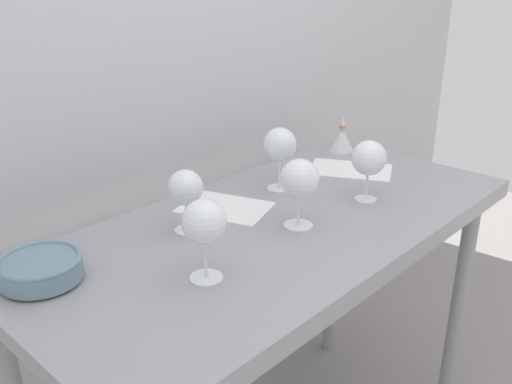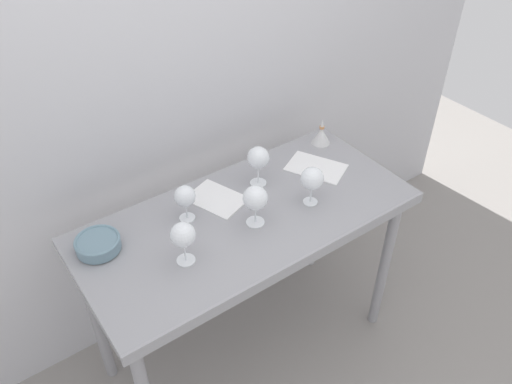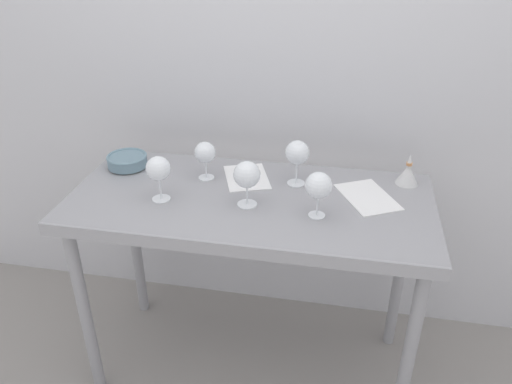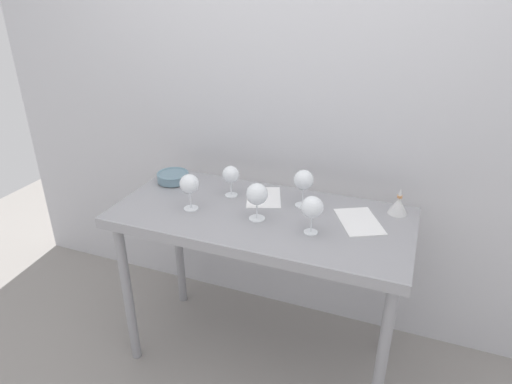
{
  "view_description": "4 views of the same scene",
  "coord_description": "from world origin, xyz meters",
  "px_view_note": "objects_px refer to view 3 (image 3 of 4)",
  "views": [
    {
      "loc": [
        -0.99,
        -0.85,
        1.5
      ],
      "look_at": [
        -0.07,
        0.01,
        0.99
      ],
      "focal_mm": 38.62,
      "sensor_mm": 36.0,
      "label": 1
    },
    {
      "loc": [
        -0.9,
        -1.32,
        2.3
      ],
      "look_at": [
        0.08,
        0.04,
        0.96
      ],
      "focal_mm": 36.37,
      "sensor_mm": 36.0,
      "label": 2
    },
    {
      "loc": [
        0.34,
        -1.66,
        1.86
      ],
      "look_at": [
        0.03,
        -0.04,
        0.95
      ],
      "focal_mm": 35.33,
      "sensor_mm": 36.0,
      "label": 3
    },
    {
      "loc": [
        0.64,
        -1.74,
        1.9
      ],
      "look_at": [
        -0.03,
        0.0,
        1.0
      ],
      "focal_mm": 31.32,
      "sensor_mm": 36.0,
      "label": 4
    }
  ],
  "objects_px": {
    "wine_glass_near_center": "(247,176)",
    "tasting_bowl": "(127,160)",
    "tasting_sheet_upper": "(247,177)",
    "wine_glass_near_right": "(319,186)",
    "wine_glass_near_left": "(158,170)",
    "wine_glass_far_right": "(297,154)",
    "tasting_sheet_lower": "(368,197)",
    "decanter_funnel": "(408,174)",
    "wine_glass_far_left": "(205,154)"
  },
  "relations": [
    {
      "from": "wine_glass_near_right",
      "to": "decanter_funnel",
      "type": "relative_size",
      "value": 1.35
    },
    {
      "from": "wine_glass_near_right",
      "to": "tasting_bowl",
      "type": "bearing_deg",
      "value": 163.36
    },
    {
      "from": "tasting_sheet_upper",
      "to": "tasting_bowl",
      "type": "distance_m",
      "value": 0.52
    },
    {
      "from": "wine_glass_near_left",
      "to": "tasting_bowl",
      "type": "height_order",
      "value": "wine_glass_near_left"
    },
    {
      "from": "wine_glass_far_left",
      "to": "wine_glass_near_center",
      "type": "bearing_deg",
      "value": -40.86
    },
    {
      "from": "wine_glass_near_center",
      "to": "tasting_sheet_upper",
      "type": "height_order",
      "value": "wine_glass_near_center"
    },
    {
      "from": "wine_glass_near_center",
      "to": "tasting_sheet_lower",
      "type": "distance_m",
      "value": 0.48
    },
    {
      "from": "wine_glass_far_right",
      "to": "wine_glass_near_right",
      "type": "bearing_deg",
      "value": -66.15
    },
    {
      "from": "wine_glass_near_left",
      "to": "wine_glass_near_center",
      "type": "bearing_deg",
      "value": 3.71
    },
    {
      "from": "tasting_sheet_upper",
      "to": "wine_glass_near_right",
      "type": "bearing_deg",
      "value": -58.7
    },
    {
      "from": "wine_glass_near_center",
      "to": "tasting_bowl",
      "type": "distance_m",
      "value": 0.62
    },
    {
      "from": "wine_glass_far_left",
      "to": "wine_glass_near_right",
      "type": "bearing_deg",
      "value": -24.19
    },
    {
      "from": "tasting_bowl",
      "to": "wine_glass_near_left",
      "type": "bearing_deg",
      "value": -45.1
    },
    {
      "from": "tasting_sheet_upper",
      "to": "tasting_bowl",
      "type": "relative_size",
      "value": 1.37
    },
    {
      "from": "decanter_funnel",
      "to": "tasting_bowl",
      "type": "bearing_deg",
      "value": -176.58
    },
    {
      "from": "tasting_sheet_upper",
      "to": "decanter_funnel",
      "type": "relative_size",
      "value": 1.84
    },
    {
      "from": "wine_glass_far_left",
      "to": "tasting_bowl",
      "type": "relative_size",
      "value": 0.93
    },
    {
      "from": "wine_glass_near_right",
      "to": "decanter_funnel",
      "type": "height_order",
      "value": "wine_glass_near_right"
    },
    {
      "from": "wine_glass_near_center",
      "to": "wine_glass_near_right",
      "type": "bearing_deg",
      "value": -6.61
    },
    {
      "from": "wine_glass_near_right",
      "to": "tasting_bowl",
      "type": "height_order",
      "value": "wine_glass_near_right"
    },
    {
      "from": "wine_glass_far_left",
      "to": "wine_glass_near_center",
      "type": "distance_m",
      "value": 0.28
    },
    {
      "from": "wine_glass_far_right",
      "to": "tasting_sheet_upper",
      "type": "relative_size",
      "value": 0.79
    },
    {
      "from": "wine_glass_near_center",
      "to": "wine_glass_far_left",
      "type": "bearing_deg",
      "value": 139.14
    },
    {
      "from": "wine_glass_near_left",
      "to": "wine_glass_near_right",
      "type": "relative_size",
      "value": 1.03
    },
    {
      "from": "tasting_sheet_lower",
      "to": "wine_glass_near_right",
      "type": "bearing_deg",
      "value": -164.02
    },
    {
      "from": "wine_glass_near_left",
      "to": "decanter_funnel",
      "type": "distance_m",
      "value": 0.98
    },
    {
      "from": "wine_glass_far_right",
      "to": "wine_glass_near_center",
      "type": "bearing_deg",
      "value": -128.22
    },
    {
      "from": "wine_glass_near_right",
      "to": "decanter_funnel",
      "type": "distance_m",
      "value": 0.47
    },
    {
      "from": "wine_glass_near_center",
      "to": "tasting_sheet_lower",
      "type": "relative_size",
      "value": 0.69
    },
    {
      "from": "decanter_funnel",
      "to": "wine_glass_far_left",
      "type": "bearing_deg",
      "value": -172.49
    },
    {
      "from": "wine_glass_near_left",
      "to": "wine_glass_far_right",
      "type": "xyz_separation_m",
      "value": [
        0.49,
        0.22,
        0.01
      ]
    },
    {
      "from": "wine_glass_near_right",
      "to": "tasting_sheet_lower",
      "type": "height_order",
      "value": "wine_glass_near_right"
    },
    {
      "from": "wine_glass_near_right",
      "to": "tasting_sheet_upper",
      "type": "xyz_separation_m",
      "value": [
        -0.31,
        0.25,
        -0.12
      ]
    },
    {
      "from": "wine_glass_near_right",
      "to": "wine_glass_near_left",
      "type": "bearing_deg",
      "value": 179.14
    },
    {
      "from": "wine_glass_far_right",
      "to": "wine_glass_near_center",
      "type": "distance_m",
      "value": 0.26
    },
    {
      "from": "wine_glass_far_left",
      "to": "wine_glass_far_right",
      "type": "height_order",
      "value": "wine_glass_far_right"
    },
    {
      "from": "tasting_sheet_lower",
      "to": "tasting_bowl",
      "type": "distance_m",
      "value": 1.02
    },
    {
      "from": "wine_glass_far_right",
      "to": "wine_glass_near_center",
      "type": "relative_size",
      "value": 1.05
    },
    {
      "from": "wine_glass_near_center",
      "to": "tasting_bowl",
      "type": "relative_size",
      "value": 1.03
    },
    {
      "from": "decanter_funnel",
      "to": "wine_glass_near_center",
      "type": "bearing_deg",
      "value": -154.25
    },
    {
      "from": "decanter_funnel",
      "to": "wine_glass_near_left",
      "type": "bearing_deg",
      "value": -161.56
    },
    {
      "from": "wine_glass_far_right",
      "to": "tasting_bowl",
      "type": "distance_m",
      "value": 0.74
    },
    {
      "from": "wine_glass_near_left",
      "to": "wine_glass_far_right",
      "type": "distance_m",
      "value": 0.54
    },
    {
      "from": "tasting_sheet_lower",
      "to": "tasting_bowl",
      "type": "xyz_separation_m",
      "value": [
        -1.02,
        0.08,
        0.03
      ]
    },
    {
      "from": "wine_glass_near_left",
      "to": "wine_glass_far_right",
      "type": "bearing_deg",
      "value": 24.52
    },
    {
      "from": "wine_glass_far_left",
      "to": "decanter_funnel",
      "type": "distance_m",
      "value": 0.82
    },
    {
      "from": "wine_glass_near_right",
      "to": "tasting_sheet_upper",
      "type": "distance_m",
      "value": 0.41
    },
    {
      "from": "tasting_sheet_upper",
      "to": "tasting_bowl",
      "type": "xyz_separation_m",
      "value": [
        -0.52,
        0.0,
        0.03
      ]
    },
    {
      "from": "wine_glass_far_right",
      "to": "decanter_funnel",
      "type": "relative_size",
      "value": 1.45
    },
    {
      "from": "wine_glass_far_left",
      "to": "tasting_bowl",
      "type": "xyz_separation_m",
      "value": [
        -0.36,
        0.04,
        -0.08
      ]
    }
  ]
}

